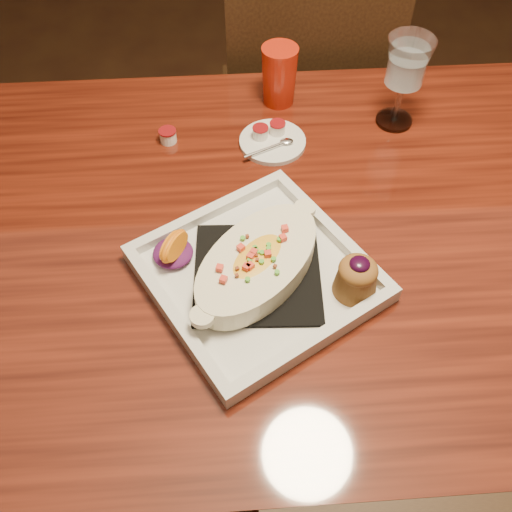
{
  "coord_description": "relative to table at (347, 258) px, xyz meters",
  "views": [
    {
      "loc": [
        -0.21,
        -0.63,
        1.49
      ],
      "look_at": [
        -0.17,
        -0.07,
        0.77
      ],
      "focal_mm": 40.0,
      "sensor_mm": 36.0,
      "label": 1
    }
  ],
  "objects": [
    {
      "name": "red_tumbler",
      "position": [
        -0.1,
        0.35,
        0.16
      ],
      "size": [
        0.07,
        0.07,
        0.12
      ],
      "primitive_type": "cone",
      "color": "red",
      "rests_on": "table"
    },
    {
      "name": "saucer",
      "position": [
        -0.12,
        0.22,
        0.11
      ],
      "size": [
        0.13,
        0.13,
        0.09
      ],
      "color": "silver",
      "rests_on": "table"
    },
    {
      "name": "creamer_loose",
      "position": [
        -0.32,
        0.24,
        0.11
      ],
      "size": [
        0.03,
        0.03,
        0.03
      ],
      "color": "white",
      "rests_on": "table"
    },
    {
      "name": "goblet",
      "position": [
        0.13,
        0.27,
        0.22
      ],
      "size": [
        0.09,
        0.09,
        0.18
      ],
      "color": "silver",
      "rests_on": "table"
    },
    {
      "name": "floor",
      "position": [
        0.0,
        0.0,
        -0.65
      ],
      "size": [
        7.0,
        7.0,
        0.0
      ],
      "primitive_type": "plane",
      "color": "#301E10",
      "rests_on": "ground"
    },
    {
      "name": "chair_far",
      "position": [
        -0.0,
        0.63,
        -0.15
      ],
      "size": [
        0.42,
        0.42,
        0.93
      ],
      "rotation": [
        0.0,
        0.0,
        3.14
      ],
      "color": "black",
      "rests_on": "floor"
    },
    {
      "name": "plate",
      "position": [
        -0.16,
        -0.11,
        0.13
      ],
      "size": [
        0.43,
        0.43,
        0.08
      ],
      "rotation": [
        0.0,
        0.0,
        0.53
      ],
      "color": "silver",
      "rests_on": "table"
    },
    {
      "name": "table",
      "position": [
        0.0,
        0.0,
        0.0
      ],
      "size": [
        1.5,
        0.9,
        0.75
      ],
      "color": "maroon",
      "rests_on": "floor"
    }
  ]
}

